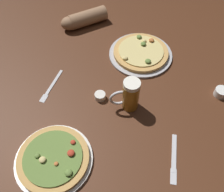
% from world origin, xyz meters
% --- Properties ---
extents(ground_plane, '(2.40, 2.40, 0.03)m').
position_xyz_m(ground_plane, '(0.00, 0.00, -0.01)').
color(ground_plane, '#4C2816').
extents(pizza_plate_near, '(0.30, 0.30, 0.05)m').
position_xyz_m(pizza_plate_near, '(-0.29, -0.23, 0.02)').
color(pizza_plate_near, silver).
rests_on(pizza_plate_near, ground_plane).
extents(pizza_plate_far, '(0.33, 0.33, 0.05)m').
position_xyz_m(pizza_plate_far, '(0.22, 0.24, 0.02)').
color(pizza_plate_far, '#B2B2B7').
rests_on(pizza_plate_far, ground_plane).
extents(beer_mug_dark, '(0.13, 0.07, 0.16)m').
position_xyz_m(beer_mug_dark, '(0.06, -0.06, 0.08)').
color(beer_mug_dark, '#9E6619').
rests_on(beer_mug_dark, ground_plane).
extents(ramekin_sauce, '(0.05, 0.05, 0.03)m').
position_xyz_m(ramekin_sauce, '(-0.05, 0.02, 0.01)').
color(ramekin_sauce, silver).
rests_on(ramekin_sauce, ground_plane).
extents(ramekin_butter, '(0.06, 0.06, 0.04)m').
position_xyz_m(ramekin_butter, '(0.49, -0.10, 0.02)').
color(ramekin_butter, white).
rests_on(ramekin_butter, ground_plane).
extents(fork_left, '(0.13, 0.18, 0.01)m').
position_xyz_m(fork_left, '(-0.26, 0.14, 0.00)').
color(fork_left, silver).
rests_on(fork_left, ground_plane).
extents(knife_right, '(0.10, 0.20, 0.01)m').
position_xyz_m(knife_right, '(0.16, -0.34, 0.00)').
color(knife_right, silver).
rests_on(knife_right, ground_plane).
extents(diner_arm, '(0.28, 0.13, 0.08)m').
position_xyz_m(diner_arm, '(-0.03, 0.56, 0.04)').
color(diner_arm, '#936B4C').
rests_on(diner_arm, ground_plane).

